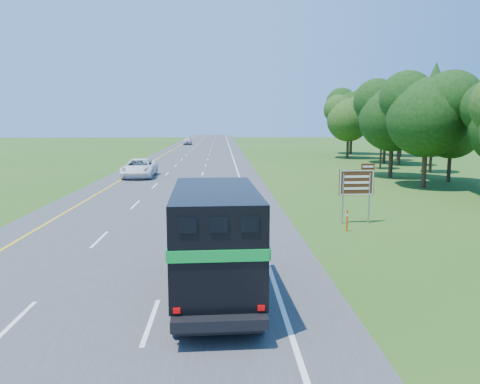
# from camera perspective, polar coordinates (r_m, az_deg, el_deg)

# --- Properties ---
(ground) EXTENTS (300.00, 300.00, 0.00)m
(ground) POSITION_cam_1_polar(r_m,az_deg,el_deg) (12.00, -21.47, -18.68)
(ground) COLOR #284B14
(ground) RESTS_ON ground
(road) EXTENTS (15.00, 260.00, 0.04)m
(road) POSITION_cam_1_polar(r_m,az_deg,el_deg) (60.40, -5.87, 3.47)
(road) COLOR #38383A
(road) RESTS_ON ground
(lane_markings) EXTENTS (11.15, 260.00, 0.01)m
(lane_markings) POSITION_cam_1_polar(r_m,az_deg,el_deg) (60.39, -5.87, 3.50)
(lane_markings) COLOR yellow
(lane_markings) RESTS_ON road
(tree_wall_right) EXTENTS (16.00, 100.00, 12.00)m
(tree_wall_right) POSITION_cam_1_polar(r_m,az_deg,el_deg) (45.81, 27.07, 8.46)
(tree_wall_right) COLOR black
(tree_wall_right) RESTS_ON ground
(horse_truck) EXTENTS (2.71, 7.80, 3.41)m
(horse_truck) POSITION_cam_1_polar(r_m,az_deg,el_deg) (14.43, -3.09, -5.52)
(horse_truck) COLOR black
(horse_truck) RESTS_ON road
(white_suv) EXTENTS (3.08, 6.42, 1.77)m
(white_suv) POSITION_cam_1_polar(r_m,az_deg,el_deg) (46.17, -12.17, 2.88)
(white_suv) COLOR white
(white_suv) RESTS_ON road
(far_car) EXTENTS (2.15, 5.07, 1.71)m
(far_car) POSITION_cam_1_polar(r_m,az_deg,el_deg) (109.37, -6.44, 6.21)
(far_car) COLOR #B8B8C0
(far_car) RESTS_ON road
(exit_sign) EXTENTS (1.88, 0.18, 3.20)m
(exit_sign) POSITION_cam_1_polar(r_m,az_deg,el_deg) (25.36, 14.09, 0.86)
(exit_sign) COLOR gray
(exit_sign) RESTS_ON ground
(delineator) EXTENTS (0.09, 0.05, 1.07)m
(delineator) POSITION_cam_1_polar(r_m,az_deg,el_deg) (23.63, 12.93, -3.35)
(delineator) COLOR #E43C0C
(delineator) RESTS_ON ground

